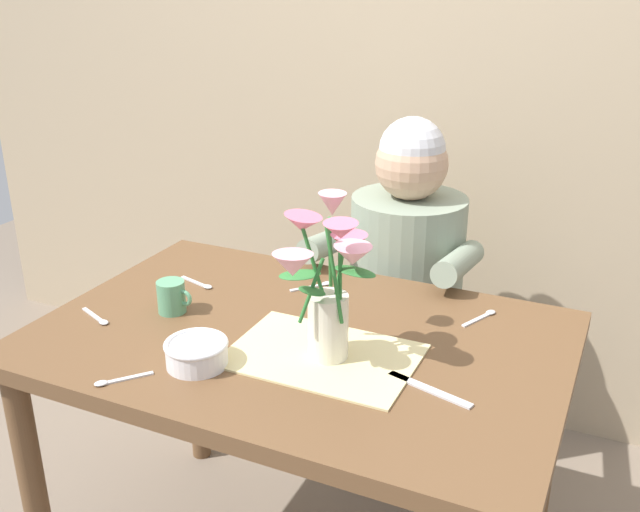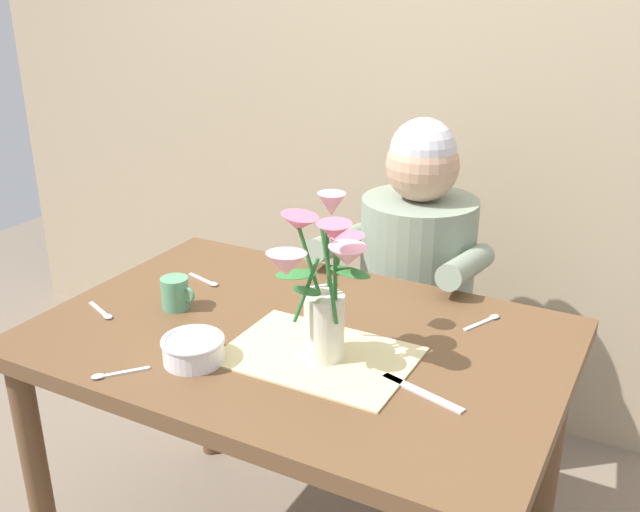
{
  "view_description": "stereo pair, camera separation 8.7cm",
  "coord_description": "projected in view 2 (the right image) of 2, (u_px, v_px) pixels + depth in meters",
  "views": [
    {
      "loc": [
        0.66,
        -1.3,
        1.52
      ],
      "look_at": [
        0.03,
        0.05,
        0.92
      ],
      "focal_mm": 40.35,
      "sensor_mm": 36.0,
      "label": 1
    },
    {
      "loc": [
        0.74,
        -1.27,
        1.52
      ],
      "look_at": [
        0.03,
        0.05,
        0.92
      ],
      "focal_mm": 40.35,
      "sensor_mm": 36.0,
      "label": 2
    }
  ],
  "objects": [
    {
      "name": "striped_placemat",
      "position": [
        319.0,
        355.0,
        1.55
      ],
      "size": [
        0.4,
        0.28,
        0.0
      ],
      "primitive_type": "cube",
      "color": "beige",
      "rests_on": "dining_table"
    },
    {
      "name": "spoon_3",
      "position": [
        323.0,
        285.0,
        1.89
      ],
      "size": [
        0.09,
        0.1,
        0.01
      ],
      "color": "silver",
      "rests_on": "dining_table"
    },
    {
      "name": "spoon_1",
      "position": [
        487.0,
        320.0,
        1.7
      ],
      "size": [
        0.06,
        0.11,
        0.01
      ],
      "color": "silver",
      "rests_on": "dining_table"
    },
    {
      "name": "dining_table",
      "position": [
        298.0,
        370.0,
        1.68
      ],
      "size": [
        1.2,
        0.8,
        0.74
      ],
      "color": "brown",
      "rests_on": "ground_plane"
    },
    {
      "name": "wood_panel_backdrop",
      "position": [
        457.0,
        58.0,
        2.32
      ],
      "size": [
        4.0,
        0.1,
        2.5
      ],
      "primitive_type": "cube",
      "color": "tan",
      "rests_on": "ground_plane"
    },
    {
      "name": "spoon_4",
      "position": [
        104.0,
        313.0,
        1.74
      ],
      "size": [
        0.12,
        0.06,
        0.01
      ],
      "color": "silver",
      "rests_on": "dining_table"
    },
    {
      "name": "ceramic_bowl",
      "position": [
        193.0,
        349.0,
        1.52
      ],
      "size": [
        0.14,
        0.14,
        0.06
      ],
      "color": "white",
      "rests_on": "dining_table"
    },
    {
      "name": "dinner_knife",
      "position": [
        422.0,
        393.0,
        1.41
      ],
      "size": [
        0.19,
        0.07,
        0.0
      ],
      "primitive_type": "cube",
      "rotation": [
        0.0,
        0.0,
        -0.28
      ],
      "color": "silver",
      "rests_on": "dining_table"
    },
    {
      "name": "flower_vase",
      "position": [
        323.0,
        280.0,
        1.47
      ],
      "size": [
        0.22,
        0.29,
        0.34
      ],
      "color": "silver",
      "rests_on": "dining_table"
    },
    {
      "name": "spoon_2",
      "position": [
        111.0,
        374.0,
        1.48
      ],
      "size": [
        0.09,
        0.1,
        0.01
      ],
      "color": "silver",
      "rests_on": "dining_table"
    },
    {
      "name": "ceramic_mug",
      "position": [
        176.0,
        293.0,
        1.76
      ],
      "size": [
        0.09,
        0.07,
        0.08
      ],
      "color": "#569970",
      "rests_on": "dining_table"
    },
    {
      "name": "spoon_0",
      "position": [
        208.0,
        282.0,
        1.91
      ],
      "size": [
        0.12,
        0.05,
        0.01
      ],
      "color": "silver",
      "rests_on": "dining_table"
    },
    {
      "name": "seated_person",
      "position": [
        414.0,
        305.0,
        2.19
      ],
      "size": [
        0.45,
        0.47,
        1.14
      ],
      "rotation": [
        0.0,
        0.0,
        -0.04
      ],
      "color": "#4C4C56",
      "rests_on": "ground_plane"
    }
  ]
}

